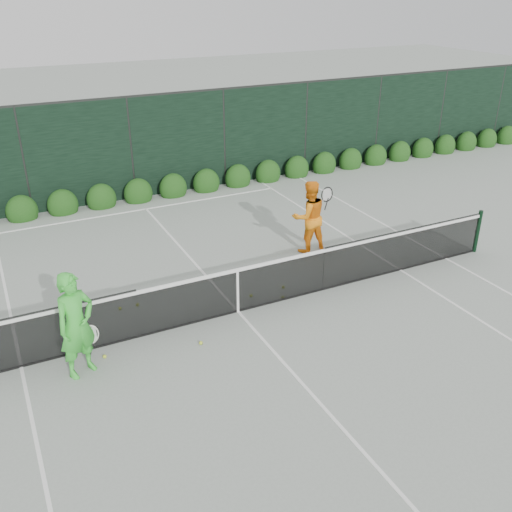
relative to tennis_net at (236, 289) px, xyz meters
name	(u,v)px	position (x,y,z in m)	size (l,w,h in m)	color
ground	(238,312)	(0.02, 0.00, -0.53)	(80.00, 80.00, 0.00)	gray
tennis_net	(236,289)	(0.00, 0.00, 0.00)	(12.90, 0.10, 1.07)	black
player_woman	(76,325)	(-3.14, -0.60, 0.41)	(0.81, 0.70, 1.88)	green
player_man	(309,217)	(2.78, 1.87, 0.37)	(0.96, 0.73, 1.79)	orange
court_lines	(238,312)	(0.02, 0.00, -0.53)	(11.03, 23.83, 0.01)	white
windscreen_fence	(312,310)	(0.02, -2.71, 0.98)	(32.00, 21.07, 3.06)	black
hedge_row	(138,194)	(0.02, 7.15, -0.30)	(31.66, 0.65, 0.94)	#113A0F
tennis_balls	(200,311)	(-0.67, 0.30, -0.50)	(4.12, 1.93, 0.07)	#C1D72F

